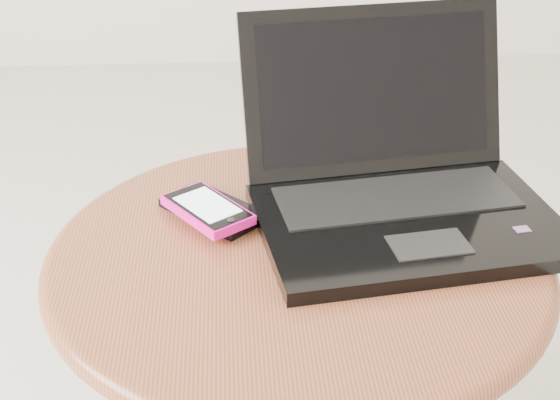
{
  "coord_description": "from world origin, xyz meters",
  "views": [
    {
      "loc": [
        -0.05,
        -0.65,
        0.92
      ],
      "look_at": [
        -0.0,
        0.11,
        0.5
      ],
      "focal_mm": 52.65,
      "sensor_mm": 36.0,
      "label": 1
    }
  ],
  "objects": [
    {
      "name": "laptop",
      "position": [
        0.14,
        0.19,
        0.48
      ],
      "size": [
        0.37,
        0.35,
        0.21
      ],
      "color": "black",
      "rests_on": "table"
    },
    {
      "name": "phone_black",
      "position": [
        -0.07,
        0.2,
        0.45
      ],
      "size": [
        0.13,
        0.13,
        0.01
      ],
      "color": "black",
      "rests_on": "table"
    },
    {
      "name": "phone_pink",
      "position": [
        -0.08,
        0.18,
        0.46
      ],
      "size": [
        0.11,
        0.12,
        0.01
      ],
      "color": "#FF129F",
      "rests_on": "phone_black"
    },
    {
      "name": "table",
      "position": [
        0.02,
        0.11,
        0.35
      ],
      "size": [
        0.56,
        0.56,
        0.44
      ],
      "color": "#4D2618",
      "rests_on": "ground"
    }
  ]
}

